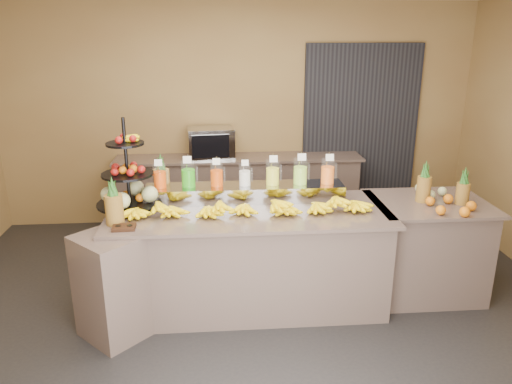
{
  "coord_description": "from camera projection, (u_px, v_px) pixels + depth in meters",
  "views": [
    {
      "loc": [
        -0.28,
        -3.85,
        2.48
      ],
      "look_at": [
        0.06,
        0.3,
        1.1
      ],
      "focal_mm": 35.0,
      "sensor_mm": 36.0,
      "label": 1
    }
  ],
  "objects": [
    {
      "name": "fruit_stand",
      "position": [
        133.0,
        186.0,
        4.43
      ],
      "size": [
        0.67,
        0.67,
        0.82
      ],
      "rotation": [
        0.0,
        0.0,
        -0.16
      ],
      "color": "black",
      "rests_on": "buffet_counter"
    },
    {
      "name": "ground",
      "position": [
        252.0,
        320.0,
        4.44
      ],
      "size": [
        6.0,
        6.0,
        0.0
      ],
      "primitive_type": "plane",
      "color": "black",
      "rests_on": "ground"
    },
    {
      "name": "pineapple_left_a",
      "position": [
        114.0,
        206.0,
        4.09
      ],
      "size": [
        0.15,
        0.15,
        0.41
      ],
      "rotation": [
        0.0,
        0.0,
        -0.05
      ],
      "color": "brown",
      "rests_on": "buffet_counter"
    },
    {
      "name": "pineapple_left_b",
      "position": [
        162.0,
        181.0,
        4.72
      ],
      "size": [
        0.15,
        0.15,
        0.44
      ],
      "rotation": [
        0.0,
        0.0,
        -0.35
      ],
      "color": "brown",
      "rests_on": "buffet_counter"
    },
    {
      "name": "juice_pitcher_orange_a",
      "position": [
        160.0,
        177.0,
        4.56
      ],
      "size": [
        0.12,
        0.12,
        0.29
      ],
      "color": "silver",
      "rests_on": "pitcher_tray"
    },
    {
      "name": "right_fruit_pile",
      "position": [
        445.0,
        198.0,
        4.52
      ],
      "size": [
        0.45,
        0.43,
        0.24
      ],
      "color": "brown",
      "rests_on": "right_counter"
    },
    {
      "name": "juice_pitcher_green",
      "position": [
        188.0,
        175.0,
        4.58
      ],
      "size": [
        0.13,
        0.13,
        0.32
      ],
      "color": "silver",
      "rests_on": "pitcher_tray"
    },
    {
      "name": "back_ledge",
      "position": [
        239.0,
        192.0,
        6.43
      ],
      "size": [
        3.1,
        0.55,
        0.93
      ],
      "color": "gray",
      "rests_on": "ground"
    },
    {
      "name": "juice_pitcher_lemon",
      "position": [
        273.0,
        174.0,
        4.64
      ],
      "size": [
        0.13,
        0.13,
        0.31
      ],
      "color": "silver",
      "rests_on": "pitcher_tray"
    },
    {
      "name": "pitcher_tray",
      "position": [
        245.0,
        193.0,
        4.68
      ],
      "size": [
        1.85,
        0.3,
        0.15
      ],
      "primitive_type": "cube",
      "color": "gray",
      "rests_on": "buffet_counter"
    },
    {
      "name": "right_counter",
      "position": [
        425.0,
        247.0,
        4.81
      ],
      "size": [
        1.08,
        0.88,
        0.93
      ],
      "color": "gray",
      "rests_on": "ground"
    },
    {
      "name": "oven_warmer",
      "position": [
        211.0,
        143.0,
        6.2
      ],
      "size": [
        0.6,
        0.45,
        0.37
      ],
      "primitive_type": "cube",
      "rotation": [
        0.0,
        0.0,
        0.1
      ],
      "color": "gray",
      "rests_on": "back_ledge"
    },
    {
      "name": "juice_pitcher_orange_b",
      "position": [
        217.0,
        176.0,
        4.6
      ],
      "size": [
        0.12,
        0.12,
        0.29
      ],
      "color": "silver",
      "rests_on": "pitcher_tray"
    },
    {
      "name": "room_envelope",
      "position": [
        266.0,
        96.0,
        4.61
      ],
      "size": [
        6.04,
        5.02,
        2.82
      ],
      "color": "brown",
      "rests_on": "ground"
    },
    {
      "name": "juice_pitcher_milk",
      "position": [
        245.0,
        176.0,
        4.62
      ],
      "size": [
        0.11,
        0.11,
        0.27
      ],
      "color": "silver",
      "rests_on": "pitcher_tray"
    },
    {
      "name": "buffet_counter",
      "position": [
        237.0,
        260.0,
        4.53
      ],
      "size": [
        2.75,
        1.25,
        0.93
      ],
      "color": "gray",
      "rests_on": "ground"
    },
    {
      "name": "banana_heap",
      "position": [
        247.0,
        205.0,
        4.34
      ],
      "size": [
        2.17,
        0.2,
        0.18
      ],
      "color": "yellow",
      "rests_on": "buffet_counter"
    },
    {
      "name": "juice_pitcher_orange_c",
      "position": [
        328.0,
        173.0,
        4.68
      ],
      "size": [
        0.13,
        0.13,
        0.31
      ],
      "color": "silver",
      "rests_on": "pitcher_tray"
    },
    {
      "name": "juice_pitcher_lime",
      "position": [
        300.0,
        173.0,
        4.66
      ],
      "size": [
        0.13,
        0.14,
        0.32
      ],
      "color": "silver",
      "rests_on": "pitcher_tray"
    },
    {
      "name": "condiment_caddy",
      "position": [
        124.0,
        227.0,
        4.03
      ],
      "size": [
        0.19,
        0.14,
        0.03
      ],
      "primitive_type": "cube",
      "rotation": [
        0.0,
        0.0,
        0.03
      ],
      "color": "black",
      "rests_on": "buffet_counter"
    }
  ]
}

